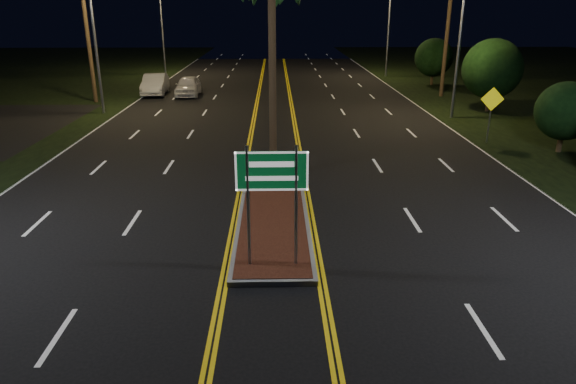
{
  "coord_description": "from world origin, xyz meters",
  "views": [
    {
      "loc": [
        0.11,
        -9.18,
        6.5
      ],
      "look_at": [
        0.42,
        3.49,
        1.9
      ],
      "focal_mm": 32.0,
      "sensor_mm": 36.0,
      "label": 1
    }
  ],
  "objects_px": {
    "median_island": "(273,207)",
    "shrub_far": "(434,57)",
    "streetlight_left_mid": "(99,21)",
    "shrub_near": "(566,111)",
    "highway_sign": "(272,183)",
    "streetlight_right_far": "(385,16)",
    "streetlight_left_far": "(165,15)",
    "car_near": "(188,84)",
    "streetlight_right_mid": "(455,22)",
    "warning_sign": "(491,106)",
    "shrub_mid": "(492,69)",
    "car_far": "(155,83)"
  },
  "relations": [
    {
      "from": "median_island",
      "to": "shrub_far",
      "type": "distance_m",
      "value": 32.19
    },
    {
      "from": "streetlight_left_mid",
      "to": "shrub_far",
      "type": "distance_m",
      "value": 27.4
    },
    {
      "from": "shrub_near",
      "to": "highway_sign",
      "type": "bearing_deg",
      "value": -140.31
    },
    {
      "from": "streetlight_right_far",
      "to": "shrub_near",
      "type": "xyz_separation_m",
      "value": [
        2.89,
        -28.0,
        -3.71
      ]
    },
    {
      "from": "median_island",
      "to": "streetlight_right_far",
      "type": "height_order",
      "value": "streetlight_right_far"
    },
    {
      "from": "streetlight_left_far",
      "to": "car_near",
      "type": "height_order",
      "value": "streetlight_left_far"
    },
    {
      "from": "streetlight_right_mid",
      "to": "warning_sign",
      "type": "height_order",
      "value": "streetlight_right_mid"
    },
    {
      "from": "streetlight_left_far",
      "to": "streetlight_right_far",
      "type": "distance_m",
      "value": 21.32
    },
    {
      "from": "median_island",
      "to": "streetlight_left_far",
      "type": "distance_m",
      "value": 38.89
    },
    {
      "from": "median_island",
      "to": "shrub_far",
      "type": "relative_size",
      "value": 2.59
    },
    {
      "from": "median_island",
      "to": "warning_sign",
      "type": "distance_m",
      "value": 14.08
    },
    {
      "from": "warning_sign",
      "to": "highway_sign",
      "type": "bearing_deg",
      "value": -129.11
    },
    {
      "from": "shrub_near",
      "to": "streetlight_right_mid",
      "type": "bearing_deg",
      "value": 109.84
    },
    {
      "from": "car_near",
      "to": "median_island",
      "type": "bearing_deg",
      "value": -76.33
    },
    {
      "from": "highway_sign",
      "to": "shrub_mid",
      "type": "height_order",
      "value": "shrub_mid"
    },
    {
      "from": "shrub_mid",
      "to": "car_far",
      "type": "distance_m",
      "value": 24.51
    },
    {
      "from": "streetlight_right_far",
      "to": "shrub_mid",
      "type": "height_order",
      "value": "streetlight_right_far"
    },
    {
      "from": "highway_sign",
      "to": "car_far",
      "type": "height_order",
      "value": "highway_sign"
    },
    {
      "from": "car_near",
      "to": "car_far",
      "type": "distance_m",
      "value": 2.74
    },
    {
      "from": "streetlight_right_mid",
      "to": "streetlight_right_far",
      "type": "distance_m",
      "value": 20.0
    },
    {
      "from": "car_near",
      "to": "shrub_mid",
      "type": "bearing_deg",
      "value": -20.14
    },
    {
      "from": "streetlight_left_far",
      "to": "car_near",
      "type": "xyz_separation_m",
      "value": [
        4.0,
        -13.18,
        -4.8
      ]
    },
    {
      "from": "shrub_near",
      "to": "warning_sign",
      "type": "relative_size",
      "value": 1.19
    },
    {
      "from": "median_island",
      "to": "warning_sign",
      "type": "relative_size",
      "value": 3.69
    },
    {
      "from": "streetlight_left_far",
      "to": "car_near",
      "type": "bearing_deg",
      "value": -73.12
    },
    {
      "from": "car_near",
      "to": "car_far",
      "type": "relative_size",
      "value": 0.94
    },
    {
      "from": "highway_sign",
      "to": "streetlight_left_mid",
      "type": "bearing_deg",
      "value": 116.59
    },
    {
      "from": "shrub_mid",
      "to": "warning_sign",
      "type": "relative_size",
      "value": 1.66
    },
    {
      "from": "shrub_far",
      "to": "car_near",
      "type": "relative_size",
      "value": 0.77
    },
    {
      "from": "streetlight_right_mid",
      "to": "car_near",
      "type": "relative_size",
      "value": 1.75
    },
    {
      "from": "highway_sign",
      "to": "streetlight_left_mid",
      "type": "height_order",
      "value": "streetlight_left_mid"
    },
    {
      "from": "shrub_far",
      "to": "warning_sign",
      "type": "height_order",
      "value": "shrub_far"
    },
    {
      "from": "streetlight_left_far",
      "to": "warning_sign",
      "type": "distance_m",
      "value": 35.56
    },
    {
      "from": "highway_sign",
      "to": "streetlight_right_far",
      "type": "height_order",
      "value": "streetlight_right_far"
    },
    {
      "from": "streetlight_right_far",
      "to": "shrub_mid",
      "type": "distance_m",
      "value": 18.55
    },
    {
      "from": "streetlight_left_far",
      "to": "streetlight_right_mid",
      "type": "height_order",
      "value": "same"
    },
    {
      "from": "streetlight_right_mid",
      "to": "shrub_near",
      "type": "xyz_separation_m",
      "value": [
        2.89,
        -8.0,
        -3.71
      ]
    },
    {
      "from": "median_island",
      "to": "shrub_near",
      "type": "bearing_deg",
      "value": 27.41
    },
    {
      "from": "median_island",
      "to": "streetlight_right_mid",
      "type": "relative_size",
      "value": 1.14
    },
    {
      "from": "streetlight_right_mid",
      "to": "shrub_near",
      "type": "bearing_deg",
      "value": -70.16
    },
    {
      "from": "shrub_mid",
      "to": "car_near",
      "type": "bearing_deg",
      "value": 161.7
    },
    {
      "from": "streetlight_left_mid",
      "to": "streetlight_left_far",
      "type": "xyz_separation_m",
      "value": [
        0.0,
        20.0,
        0.0
      ]
    },
    {
      "from": "highway_sign",
      "to": "streetlight_right_far",
      "type": "relative_size",
      "value": 0.36
    },
    {
      "from": "streetlight_right_far",
      "to": "shrub_far",
      "type": "xyz_separation_m",
      "value": [
        3.19,
        -6.0,
        -3.32
      ]
    },
    {
      "from": "streetlight_right_far",
      "to": "shrub_near",
      "type": "distance_m",
      "value": 28.39
    },
    {
      "from": "car_near",
      "to": "streetlight_right_mid",
      "type": "bearing_deg",
      "value": -28.95
    },
    {
      "from": "streetlight_left_far",
      "to": "shrub_mid",
      "type": "xyz_separation_m",
      "value": [
        24.61,
        -20.0,
        -2.93
      ]
    },
    {
      "from": "highway_sign",
      "to": "warning_sign",
      "type": "height_order",
      "value": "highway_sign"
    },
    {
      "from": "highway_sign",
      "to": "car_far",
      "type": "relative_size",
      "value": 0.59
    },
    {
      "from": "streetlight_right_mid",
      "to": "shrub_near",
      "type": "relative_size",
      "value": 2.73
    }
  ]
}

